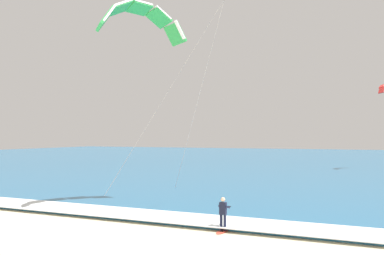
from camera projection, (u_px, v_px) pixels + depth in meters
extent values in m
cube|color=teal|center=(314.00, 160.00, 74.92)|extent=(200.00, 120.00, 0.20)
cube|color=white|center=(214.00, 221.00, 20.43)|extent=(200.00, 2.88, 0.04)
ellipsoid|color=#E04C38|center=(223.00, 231.00, 19.02)|extent=(0.55, 1.43, 0.05)
cube|color=black|center=(225.00, 229.00, 19.25)|extent=(0.16, 0.07, 0.04)
cube|color=black|center=(221.00, 231.00, 18.79)|extent=(0.16, 0.07, 0.04)
cylinder|color=#191E38|center=(221.00, 223.00, 19.08)|extent=(0.14, 0.14, 0.84)
cylinder|color=#191E38|center=(225.00, 223.00, 18.99)|extent=(0.14, 0.14, 0.84)
cube|color=#191E38|center=(223.00, 208.00, 19.05)|extent=(0.36, 0.23, 0.60)
sphere|color=beige|center=(223.00, 199.00, 19.06)|extent=(0.22, 0.22, 0.22)
cylinder|color=#191E38|center=(221.00, 206.00, 19.27)|extent=(0.13, 0.51, 0.22)
cylinder|color=#191E38|center=(228.00, 207.00, 19.11)|extent=(0.13, 0.51, 0.22)
cylinder|color=black|center=(226.00, 206.00, 19.39)|extent=(0.55, 0.08, 0.04)
cube|color=#3F3F42|center=(224.00, 212.00, 19.15)|extent=(0.13, 0.09, 0.10)
cube|color=green|center=(175.00, 34.00, 26.40)|extent=(1.51, 1.13, 1.48)
cube|color=white|center=(180.00, 30.00, 26.03)|extent=(0.54, 0.85, 1.22)
cube|color=green|center=(159.00, 18.00, 25.88)|extent=(1.65, 1.59, 1.13)
cube|color=white|center=(163.00, 13.00, 25.52)|extent=(0.72, 1.21, 0.79)
cube|color=green|center=(139.00, 8.00, 24.99)|extent=(1.69, 1.81, 0.53)
cube|color=white|center=(143.00, 3.00, 24.63)|extent=(0.80, 1.32, 0.18)
cube|color=green|center=(120.00, 8.00, 23.92)|extent=(1.58, 1.83, 1.13)
cube|color=white|center=(124.00, 3.00, 23.55)|extent=(0.75, 1.22, 0.79)
cube|color=green|center=(105.00, 19.00, 22.90)|extent=(1.35, 1.60, 1.48)
cube|color=white|center=(109.00, 13.00, 22.54)|extent=(0.57, 0.89, 1.22)
cylinder|color=#B2B2B7|center=(196.00, 107.00, 22.90)|extent=(5.20, 5.21, 10.51)
cylinder|color=#B2B2B7|center=(160.00, 105.00, 21.16)|extent=(7.56, 0.44, 10.51)
cube|color=red|center=(384.00, 85.00, 51.59)|extent=(1.03, 1.12, 0.27)
cube|color=red|center=(382.00, 86.00, 50.88)|extent=(0.98, 1.12, 0.65)
cube|color=red|center=(382.00, 90.00, 50.25)|extent=(0.87, 0.94, 0.89)
cube|color=white|center=(384.00, 89.00, 50.03)|extent=(0.32, 0.57, 0.76)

